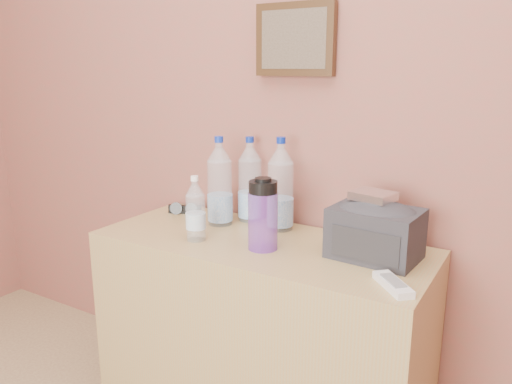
# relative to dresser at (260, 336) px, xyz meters

# --- Properties ---
(picture_frame) EXTENTS (0.30, 0.03, 0.25)m
(picture_frame) POSITION_rel_dresser_xyz_m (0.00, 0.24, 1.04)
(picture_frame) COLOR #382311
(picture_frame) RESTS_ON room_shell
(dresser) EXTENTS (1.16, 0.48, 0.72)m
(dresser) POSITION_rel_dresser_xyz_m (0.00, 0.00, 0.00)
(dresser) COLOR #A4764B
(dresser) RESTS_ON ground
(pet_large_a) EXTENTS (0.09, 0.09, 0.34)m
(pet_large_a) POSITION_rel_dresser_xyz_m (-0.23, 0.09, 0.51)
(pet_large_a) COLOR silver
(pet_large_a) RESTS_ON dresser
(pet_large_b) EXTENTS (0.09, 0.09, 0.34)m
(pet_large_b) POSITION_rel_dresser_xyz_m (-0.01, 0.15, 0.51)
(pet_large_b) COLOR silver
(pet_large_b) RESTS_ON dresser
(pet_large_c) EXTENTS (0.09, 0.09, 0.33)m
(pet_large_c) POSITION_rel_dresser_xyz_m (-0.16, 0.19, 0.51)
(pet_large_c) COLOR silver
(pet_large_c) RESTS_ON dresser
(pet_small) EXTENTS (0.07, 0.07, 0.23)m
(pet_small) POSITION_rel_dresser_xyz_m (-0.20, -0.10, 0.46)
(pet_small) COLOR silver
(pet_small) RESTS_ON dresser
(nalgene_bottle) EXTENTS (0.10, 0.10, 0.24)m
(nalgene_bottle) POSITION_rel_dresser_xyz_m (0.04, -0.06, 0.48)
(nalgene_bottle) COLOR purple
(nalgene_bottle) RESTS_ON dresser
(sunglasses) EXTENTS (0.14, 0.10, 0.03)m
(sunglasses) POSITION_rel_dresser_xyz_m (-0.44, 0.13, 0.38)
(sunglasses) COLOR black
(sunglasses) RESTS_ON dresser
(ac_remote) EXTENTS (0.14, 0.14, 0.02)m
(ac_remote) POSITION_rel_dresser_xyz_m (0.50, -0.14, 0.37)
(ac_remote) COLOR silver
(ac_remote) RESTS_ON dresser
(toiletry_bag) EXTENTS (0.28, 0.21, 0.18)m
(toiletry_bag) POSITION_rel_dresser_xyz_m (0.38, 0.05, 0.45)
(toiletry_bag) COLOR black
(toiletry_bag) RESTS_ON dresser
(foil_packet) EXTENTS (0.14, 0.13, 0.03)m
(foil_packet) POSITION_rel_dresser_xyz_m (0.36, 0.07, 0.56)
(foil_packet) COLOR silver
(foil_packet) RESTS_ON toiletry_bag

